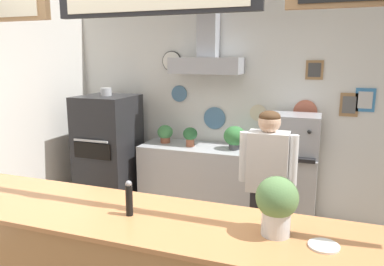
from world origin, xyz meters
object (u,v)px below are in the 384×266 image
Objects in this scene: shop_worker at (267,187)px; pepper_grinder at (129,198)px; espresso_machine at (295,135)px; potted_sage at (190,135)px; potted_thyme at (165,133)px; condiment_plate at (324,246)px; potted_basil at (235,137)px; pizza_oven at (109,153)px; basil_vase at (277,205)px.

shop_worker is 1.47m from pepper_grinder.
potted_sage is (-1.27, -0.01, -0.09)m from espresso_machine.
pepper_grinder is at bearing -71.43° from potted_thyme.
condiment_plate is at bearing 109.85° from shop_worker.
shop_worker is at bearing -62.37° from potted_basil.
pizza_oven is 2.39m from espresso_machine.
potted_thyme is at bearing 177.92° from potted_basil.
espresso_machine is (0.15, 1.04, 0.29)m from shop_worker.
potted_sage is at bearing 125.22° from condiment_plate.
basil_vase is 0.94m from pepper_grinder.
pepper_grinder is at bearing -93.61° from potted_basil.
shop_worker reaches higher than espresso_machine.
potted_basil is (-0.56, 1.07, 0.21)m from shop_worker.
pizza_oven is 5.68× the size of potted_basil.
potted_basil is (1.65, 0.23, 0.30)m from pizza_oven.
shop_worker reaches higher than pepper_grinder.
potted_basil is 0.81× the size of basil_vase.
potted_thyme is at bearing 20.23° from pizza_oven.
potted_basil is 1.21× the size of pepper_grinder.
shop_worker reaches higher than basil_vase.
potted_basil is at bearing 114.35° from condiment_plate.
potted_basil reaches higher than condiment_plate.
potted_sage is at bearing -175.86° from potted_basil.
espresso_machine is 2.45m from pepper_grinder.
condiment_plate is 0.33m from basil_vase.
basil_vase is (-0.27, 0.06, 0.18)m from condiment_plate.
potted_thyme is (-1.50, 1.10, 0.18)m from shop_worker.
shop_worker reaches higher than condiment_plate.
basil_vase is at bearing -70.92° from potted_basil.
shop_worker is 1.87m from potted_thyme.
shop_worker is 5.43× the size of potted_basil.
potted_sage is 0.56m from potted_basil.
condiment_plate is at bearing -49.86° from potted_thyme.
basil_vase is (1.35, -2.24, 0.14)m from potted_sage.
condiment_plate is at bearing -37.97° from pizza_oven.
potted_thyme is at bearing 126.79° from basil_vase.
shop_worker is 1.27m from basil_vase.
pepper_grinder is at bearing -110.37° from espresso_machine.
pepper_grinder is at bearing -79.70° from potted_sage.
pepper_grinder reaches higher than potted_thyme.
basil_vase is 1.48× the size of pepper_grinder.
potted_sage is at bearing -11.21° from potted_thyme.
espresso_machine is 0.71m from potted_basil.
basil_vase is at bearing 3.16° from pepper_grinder.
basil_vase reaches higher than pepper_grinder.
pizza_oven is 2.36m from shop_worker.
potted_sage is at bearing 121.13° from basil_vase.
potted_thyme is 0.39m from potted_sage.
potted_sage is (0.38, -0.07, 0.01)m from potted_thyme.
pepper_grinder is (0.42, -2.29, 0.07)m from potted_sage.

